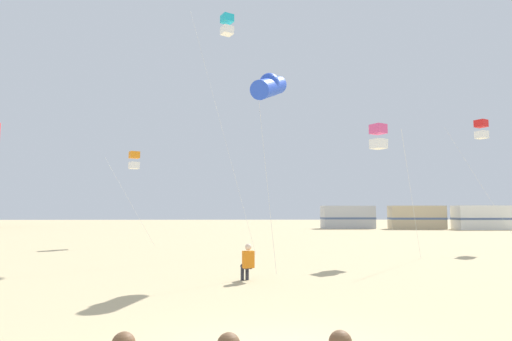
{
  "coord_description": "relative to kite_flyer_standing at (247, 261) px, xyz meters",
  "views": [
    {
      "loc": [
        -0.59,
        -6.21,
        2.18
      ],
      "look_at": [
        0.0,
        13.09,
        4.0
      ],
      "focal_mm": 30.04,
      "sensor_mm": 36.0,
      "label": 1
    }
  ],
  "objects": [
    {
      "name": "kite_box_rainbow",
      "position": [
        6.13,
        5.9,
        4.99
      ],
      "size": [
        2.36,
        2.36,
        6.18
      ],
      "color": "silver",
      "rests_on": "ground"
    },
    {
      "name": "kite_box_scarlet",
      "position": [
        14.38,
        11.78,
        6.51
      ],
      "size": [
        3.04,
        2.93,
        7.71
      ],
      "color": "silver",
      "rests_on": "ground"
    },
    {
      "name": "rv_van_silver",
      "position": [
        12.87,
        39.53,
        0.78
      ],
      "size": [
        6.54,
        2.62,
        2.8
      ],
      "rotation": [
        0.0,
        0.0,
        0.04
      ],
      "color": "#B7BABF",
      "rests_on": "ground"
    },
    {
      "name": "rv_van_tan",
      "position": [
        20.81,
        37.77,
        0.78
      ],
      "size": [
        6.58,
        2.76,
        2.8
      ],
      "rotation": [
        0.0,
        0.0,
        -0.07
      ],
      "color": "#C6B28C",
      "rests_on": "ground"
    },
    {
      "name": "rv_van_white",
      "position": [
        27.88,
        36.13,
        0.78
      ],
      "size": [
        6.52,
        2.57,
        2.8
      ],
      "rotation": [
        0.0,
        0.0,
        0.04
      ],
      "color": "white",
      "rests_on": "ground"
    },
    {
      "name": "kite_tube_blue",
      "position": [
        0.82,
        2.01,
        6.18
      ],
      "size": [
        1.57,
        2.58,
        7.5
      ],
      "color": "silver",
      "rests_on": "ground"
    },
    {
      "name": "kite_flyer_standing",
      "position": [
        0.0,
        0.0,
        0.0
      ],
      "size": [
        0.45,
        0.56,
        1.16
      ],
      "rotation": [
        0.0,
        0.0,
        3.46
      ],
      "color": "orange",
      "rests_on": "ground"
    },
    {
      "name": "kite_box_orange",
      "position": [
        -7.35,
        14.81,
        4.9
      ],
      "size": [
        3.16,
        2.18,
        6.09
      ],
      "color": "silver",
      "rests_on": "ground"
    },
    {
      "name": "kite_box_cyan",
      "position": [
        -1.08,
        9.92,
        12.06
      ],
      "size": [
        3.49,
        2.3,
        13.28
      ],
      "color": "silver",
      "rests_on": "ground"
    }
  ]
}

